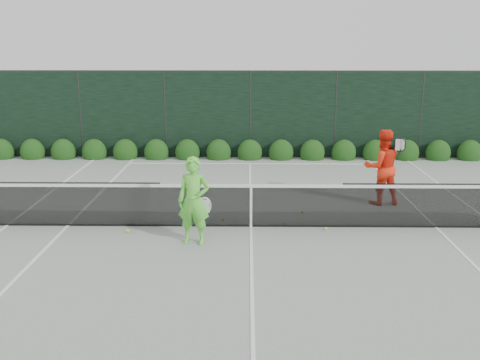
{
  "coord_description": "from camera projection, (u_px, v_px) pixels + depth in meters",
  "views": [
    {
      "loc": [
        -0.09,
        -11.3,
        3.99
      ],
      "look_at": [
        -0.25,
        0.3,
        1.0
      ],
      "focal_mm": 40.0,
      "sensor_mm": 36.0,
      "label": 1
    }
  ],
  "objects": [
    {
      "name": "ground",
      "position": [
        251.0,
        227.0,
        11.93
      ],
      "size": [
        80.0,
        80.0,
        0.0
      ],
      "primitive_type": "plane",
      "color": "gray",
      "rests_on": "ground"
    },
    {
      "name": "hedge_row",
      "position": [
        250.0,
        153.0,
        18.8
      ],
      "size": [
        31.66,
        0.65,
        0.94
      ],
      "color": "#15330E",
      "rests_on": "ground"
    },
    {
      "name": "tennis_net",
      "position": [
        250.0,
        204.0,
        11.8
      ],
      "size": [
        12.9,
        0.1,
        1.07
      ],
      "color": "black",
      "rests_on": "ground"
    },
    {
      "name": "tennis_balls",
      "position": [
        242.0,
        221.0,
        12.22
      ],
      "size": [
        4.38,
        1.47,
        0.07
      ],
      "color": "#D8EC34",
      "rests_on": "ground"
    },
    {
      "name": "windscreen_fence",
      "position": [
        252.0,
        195.0,
        8.93
      ],
      "size": [
        32.0,
        21.07,
        3.06
      ],
      "color": "black",
      "rests_on": "ground"
    },
    {
      "name": "court_lines",
      "position": [
        251.0,
        226.0,
        11.93
      ],
      "size": [
        11.03,
        23.83,
        0.01
      ],
      "color": "white",
      "rests_on": "ground"
    },
    {
      "name": "player_woman",
      "position": [
        194.0,
        201.0,
        10.75
      ],
      "size": [
        0.72,
        0.54,
        1.8
      ],
      "rotation": [
        0.0,
        0.0,
        -0.17
      ],
      "color": "#60D93F",
      "rests_on": "ground"
    },
    {
      "name": "player_man",
      "position": [
        382.0,
        167.0,
        13.42
      ],
      "size": [
        1.01,
        0.84,
        1.91
      ],
      "rotation": [
        0.0,
        0.0,
        3.27
      ],
      "color": "#FC3115",
      "rests_on": "ground"
    }
  ]
}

